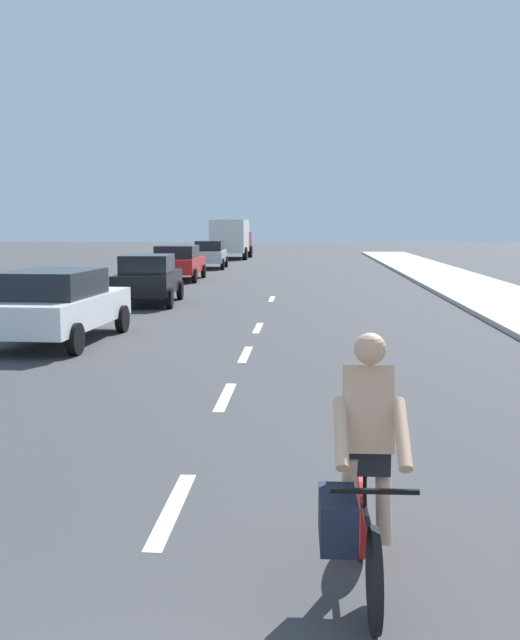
# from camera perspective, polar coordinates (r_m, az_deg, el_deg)

# --- Properties ---
(ground_plane) EXTENTS (160.00, 160.00, 0.00)m
(ground_plane) POSITION_cam_1_polar(r_m,az_deg,el_deg) (22.03, 0.52, 0.80)
(ground_plane) COLOR #38383A
(sidewalk_strip) EXTENTS (3.60, 80.00, 0.14)m
(sidewalk_strip) POSITION_cam_1_polar(r_m,az_deg,el_deg) (24.83, 18.69, 1.32)
(sidewalk_strip) COLOR #B2ADA3
(sidewalk_strip) RESTS_ON ground
(lane_stripe_1) EXTENTS (0.16, 1.80, 0.01)m
(lane_stripe_1) POSITION_cam_1_polar(r_m,az_deg,el_deg) (6.93, -6.76, -14.21)
(lane_stripe_1) COLOR white
(lane_stripe_1) RESTS_ON ground
(lane_stripe_2) EXTENTS (0.16, 1.80, 0.01)m
(lane_stripe_2) POSITION_cam_1_polar(r_m,az_deg,el_deg) (11.04, -2.68, -5.91)
(lane_stripe_2) COLOR white
(lane_stripe_2) RESTS_ON ground
(lane_stripe_3) EXTENTS (0.16, 1.80, 0.01)m
(lane_stripe_3) POSITION_cam_1_polar(r_m,az_deg,el_deg) (14.53, -1.12, -2.65)
(lane_stripe_3) COLOR white
(lane_stripe_3) RESTS_ON ground
(lane_stripe_4) EXTENTS (0.16, 1.80, 0.01)m
(lane_stripe_4) POSITION_cam_1_polar(r_m,az_deg,el_deg) (18.17, -0.16, -0.61)
(lane_stripe_4) COLOR white
(lane_stripe_4) RESTS_ON ground
(lane_stripe_5) EXTENTS (0.16, 1.80, 0.01)m
(lane_stripe_5) POSITION_cam_1_polar(r_m,az_deg,el_deg) (25.19, 0.91, 1.64)
(lane_stripe_5) COLOR white
(lane_stripe_5) RESTS_ON ground
(cyclist) EXTENTS (0.63, 1.71, 1.82)m
(cyclist) POSITION_cam_1_polar(r_m,az_deg,el_deg) (5.23, 7.80, -11.85)
(cyclist) COLOR black
(cyclist) RESTS_ON ground
(parked_car_white) EXTENTS (2.27, 4.65, 1.57)m
(parked_car_white) POSITION_cam_1_polar(r_m,az_deg,el_deg) (16.48, -15.42, 1.22)
(parked_car_white) COLOR white
(parked_car_white) RESTS_ON ground
(parked_car_black) EXTENTS (2.04, 4.08, 1.57)m
(parked_car_black) POSITION_cam_1_polar(r_m,az_deg,el_deg) (23.84, -8.59, 3.24)
(parked_car_black) COLOR black
(parked_car_black) RESTS_ON ground
(parked_car_red) EXTENTS (2.14, 4.57, 1.57)m
(parked_car_red) POSITION_cam_1_polar(r_m,az_deg,el_deg) (33.61, -6.34, 4.49)
(parked_car_red) COLOR red
(parked_car_red) RESTS_ON ground
(parked_car_silver) EXTENTS (1.95, 3.99, 1.57)m
(parked_car_silver) POSITION_cam_1_polar(r_m,az_deg,el_deg) (42.33, -3.89, 5.11)
(parked_car_silver) COLOR #B7BABF
(parked_car_silver) RESTS_ON ground
(delivery_truck) EXTENTS (2.75, 6.28, 2.80)m
(delivery_truck) POSITION_cam_1_polar(r_m,az_deg,el_deg) (54.05, -2.24, 6.34)
(delivery_truck) COLOR maroon
(delivery_truck) RESTS_ON ground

